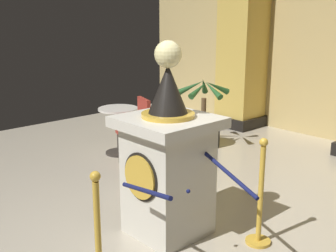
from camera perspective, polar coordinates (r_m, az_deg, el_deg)
name	(u,v)px	position (r m, az deg, el deg)	size (l,w,h in m)	color
ground_plane	(183,252)	(4.10, 1.98, -16.42)	(10.58, 10.58, 0.00)	#B2A893
pedestal_clock	(168,162)	(4.14, -0.04, -4.86)	(0.84, 0.84, 1.89)	beige
stanchion_far	(260,208)	(4.16, 12.11, -10.55)	(0.24, 0.24, 1.04)	gold
velvet_rope	(188,181)	(3.55, 2.73, -7.34)	(0.97, 0.99, 0.22)	#141947
column_left	(244,24)	(8.27, 10.01, 13.25)	(0.84, 0.84, 3.90)	black
potted_palm_left	(203,126)	(7.05, 4.72, -0.01)	(0.86, 0.84, 1.16)	black
cafe_table	(119,125)	(6.63, -6.58, 0.19)	(0.61, 0.61, 0.73)	#332D28
cafe_chair_red	(138,126)	(6.12, -4.02, 0.05)	(0.51, 0.51, 0.96)	black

